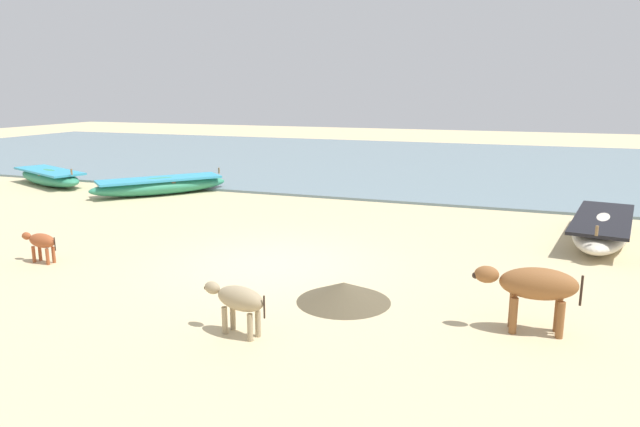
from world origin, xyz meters
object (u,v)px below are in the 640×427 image
object	(u,v)px
fishing_boat_0	(50,177)
calf_near_rust	(41,242)
fishing_boat_1	(602,228)
fishing_boat_3	(160,185)
cow_adult_brown	(534,286)
calf_far_dun	(238,300)

from	to	relation	value
fishing_boat_0	calf_near_rust	bearing A→B (deg)	-23.60
fishing_boat_1	calf_near_rust	xyz separation A→B (m)	(-10.66, -5.60, 0.12)
fishing_boat_0	fishing_boat_3	xyz separation A→B (m)	(4.86, -0.20, -0.00)
fishing_boat_0	fishing_boat_3	distance (m)	4.86
fishing_boat_3	cow_adult_brown	size ratio (longest dim) A/B	2.78
fishing_boat_1	cow_adult_brown	xyz separation A→B (m)	(-1.50, -5.80, 0.37)
fishing_boat_0	cow_adult_brown	world-z (taller)	cow_adult_brown
fishing_boat_1	cow_adult_brown	distance (m)	6.00
calf_near_rust	fishing_boat_3	bearing A→B (deg)	-67.33
fishing_boat_0	calf_far_dun	size ratio (longest dim) A/B	3.77
calf_far_dun	fishing_boat_0	bearing A→B (deg)	-23.43
fishing_boat_3	cow_adult_brown	distance (m)	13.66
fishing_boat_0	cow_adult_brown	xyz separation A→B (m)	(16.35, -7.59, 0.38)
fishing_boat_3	calf_far_dun	distance (m)	11.71
cow_adult_brown	fishing_boat_1	bearing A→B (deg)	-109.29
fishing_boat_1	fishing_boat_3	world-z (taller)	fishing_boat_1
fishing_boat_1	calf_far_dun	bearing A→B (deg)	-26.64
calf_near_rust	fishing_boat_0	bearing A→B (deg)	-41.06
cow_adult_brown	calf_far_dun	size ratio (longest dim) A/B	1.36
fishing_boat_0	calf_far_dun	distance (m)	15.44
fishing_boat_3	cow_adult_brown	world-z (taller)	cow_adult_brown
cow_adult_brown	calf_near_rust	bearing A→B (deg)	-6.11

